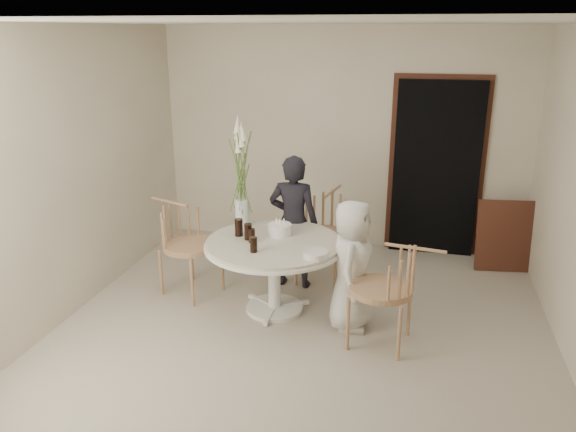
% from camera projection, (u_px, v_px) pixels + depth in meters
% --- Properties ---
extents(ground, '(4.50, 4.50, 0.00)m').
position_uv_depth(ground, '(304.00, 326.00, 5.26)').
color(ground, '#B8AB9D').
rests_on(ground, ground).
extents(room_shell, '(4.50, 4.50, 4.50)m').
position_uv_depth(room_shell, '(306.00, 157.00, 4.75)').
color(room_shell, white).
rests_on(room_shell, ground).
extents(doorway, '(1.00, 0.10, 2.10)m').
position_uv_depth(doorway, '(436.00, 170.00, 6.70)').
color(doorway, black).
rests_on(doorway, ground).
extents(door_trim, '(1.12, 0.03, 2.22)m').
position_uv_depth(door_trim, '(436.00, 164.00, 6.72)').
color(door_trim, '#54221D').
rests_on(door_trim, ground).
extents(table, '(1.33, 1.33, 0.73)m').
position_uv_depth(table, '(274.00, 252.00, 5.37)').
color(table, white).
rests_on(table, ground).
extents(picture_frame, '(0.63, 0.26, 0.81)m').
position_uv_depth(picture_frame, '(504.00, 236.00, 6.39)').
color(picture_frame, '#54221D').
rests_on(picture_frame, ground).
extents(chair_far, '(0.60, 0.64, 0.98)m').
position_uv_depth(chair_far, '(328.00, 223.00, 6.14)').
color(chair_far, tan).
rests_on(chair_far, ground).
extents(chair_right, '(0.62, 0.58, 0.96)m').
position_uv_depth(chair_right, '(397.00, 281.00, 4.75)').
color(chair_right, tan).
rests_on(chair_right, ground).
extents(chair_left, '(0.70, 0.68, 0.97)m').
position_uv_depth(chair_left, '(180.00, 234.00, 5.81)').
color(chair_left, tan).
rests_on(chair_left, ground).
extents(girl, '(0.53, 0.35, 1.43)m').
position_uv_depth(girl, '(293.00, 222.00, 5.90)').
color(girl, black).
rests_on(girl, ground).
extents(boy, '(0.40, 0.61, 1.23)m').
position_uv_depth(boy, '(351.00, 265.00, 5.08)').
color(boy, silver).
rests_on(boy, ground).
extents(birthday_cake, '(0.23, 0.23, 0.16)m').
position_uv_depth(birthday_cake, '(280.00, 229.00, 5.48)').
color(birthday_cake, white).
rests_on(birthday_cake, table).
extents(cola_tumbler_a, '(0.08, 0.08, 0.13)m').
position_uv_depth(cola_tumbler_a, '(252.00, 236.00, 5.29)').
color(cola_tumbler_a, black).
rests_on(cola_tumbler_a, table).
extents(cola_tumbler_b, '(0.08, 0.08, 0.14)m').
position_uv_depth(cola_tumbler_b, '(254.00, 245.00, 5.05)').
color(cola_tumbler_b, black).
rests_on(cola_tumbler_b, table).
extents(cola_tumbler_c, '(0.10, 0.10, 0.17)m').
position_uv_depth(cola_tumbler_c, '(239.00, 227.00, 5.45)').
color(cola_tumbler_c, black).
rests_on(cola_tumbler_c, table).
extents(cola_tumbler_d, '(0.09, 0.09, 0.16)m').
position_uv_depth(cola_tumbler_d, '(248.00, 232.00, 5.35)').
color(cola_tumbler_d, black).
rests_on(cola_tumbler_d, table).
extents(plate_stack, '(0.29, 0.29, 0.06)m').
position_uv_depth(plate_stack, '(316.00, 254.00, 4.95)').
color(plate_stack, silver).
rests_on(plate_stack, table).
extents(flower_vase, '(0.15, 0.15, 1.13)m').
position_uv_depth(flower_vase, '(241.00, 175.00, 5.58)').
color(flower_vase, silver).
rests_on(flower_vase, table).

